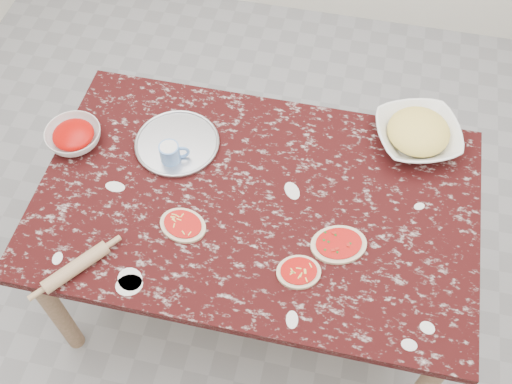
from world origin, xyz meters
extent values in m
plane|color=gray|center=(0.00, 0.00, 0.00)|extent=(4.00, 4.00, 0.00)
cube|color=black|center=(0.00, 0.00, 0.73)|extent=(1.60, 1.00, 0.04)
cube|color=#9F765A|center=(0.00, 0.00, 0.67)|extent=(1.50, 0.90, 0.08)
cylinder|color=#9F765A|center=(-0.72, -0.42, 0.35)|extent=(0.07, 0.07, 0.71)
cylinder|color=#9F765A|center=(-0.72, 0.42, 0.35)|extent=(0.07, 0.07, 0.71)
cylinder|color=#9F765A|center=(0.72, 0.42, 0.35)|extent=(0.07, 0.07, 0.71)
cylinder|color=#B2B2B7|center=(-0.35, 0.18, 0.76)|extent=(0.39, 0.39, 0.01)
imported|color=white|center=(-0.74, 0.11, 0.78)|extent=(0.22, 0.22, 0.07)
imported|color=white|center=(0.55, 0.40, 0.79)|extent=(0.40, 0.40, 0.08)
cylinder|color=#5E92DB|center=(-0.35, 0.10, 0.79)|extent=(0.08, 0.08, 0.09)
torus|color=#5E92DB|center=(-0.31, 0.12, 0.79)|extent=(0.06, 0.03, 0.06)
cylinder|color=silver|center=(-0.35, 0.10, 0.83)|extent=(0.06, 0.06, 0.01)
ellipsoid|color=beige|center=(-0.23, -0.17, 0.76)|extent=(0.20, 0.17, 0.01)
ellipsoid|color=red|center=(-0.23, -0.17, 0.76)|extent=(0.16, 0.14, 0.00)
ellipsoid|color=beige|center=(0.20, -0.26, 0.76)|extent=(0.18, 0.16, 0.01)
ellipsoid|color=red|center=(0.20, -0.26, 0.76)|extent=(0.15, 0.13, 0.00)
ellipsoid|color=beige|center=(0.32, -0.12, 0.76)|extent=(0.24, 0.21, 0.01)
ellipsoid|color=red|center=(0.32, -0.12, 0.76)|extent=(0.19, 0.17, 0.00)
cylinder|color=tan|center=(-0.53, -0.41, 0.77)|extent=(0.18, 0.22, 0.05)
camera|label=1|loc=(0.26, -1.17, 2.57)|focal=42.16mm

